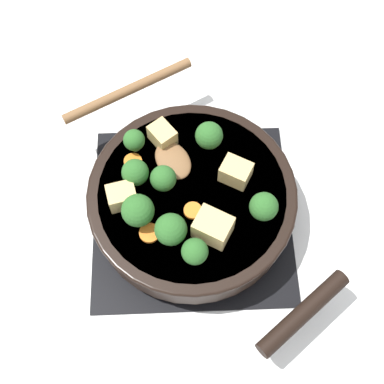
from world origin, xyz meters
name	(u,v)px	position (x,y,z in m)	size (l,w,h in m)	color
ground_plane	(192,215)	(0.00, 0.00, 0.00)	(2.40, 2.40, 0.00)	white
front_burner_grate	(192,212)	(0.00, 0.00, 0.01)	(0.31, 0.31, 0.03)	black
skillet_pan	(193,200)	(0.00, 0.00, 0.06)	(0.39, 0.36, 0.06)	black
wooden_spoon	(147,120)	(0.12, 0.06, 0.09)	(0.23, 0.21, 0.02)	brown
tofu_cube_center_large	(122,196)	(-0.01, 0.10, 0.10)	(0.04, 0.03, 0.03)	#DBB770
tofu_cube_near_handle	(162,135)	(0.09, 0.04, 0.10)	(0.04, 0.03, 0.03)	#DBB770
tofu_cube_east_chunk	(236,172)	(0.02, -0.06, 0.10)	(0.04, 0.03, 0.03)	#DBB770
tofu_cube_west_chunk	(213,227)	(-0.06, -0.03, 0.10)	(0.05, 0.04, 0.04)	#DBB770
broccoli_floret_near_spoon	(135,173)	(0.02, 0.08, 0.11)	(0.04, 0.04, 0.05)	#709956
broccoli_floret_center_top	(209,136)	(0.08, -0.03, 0.11)	(0.04, 0.04, 0.05)	#709956
broccoli_floret_east_rim	(138,211)	(-0.04, 0.08, 0.11)	(0.05, 0.05, 0.05)	#709956
broccoli_floret_west_rim	(134,140)	(0.08, 0.08, 0.11)	(0.03, 0.03, 0.04)	#709956
broccoli_floret_north_edge	(171,230)	(-0.07, 0.03, 0.11)	(0.04, 0.04, 0.05)	#709956
broccoli_floret_south_cluster	(198,251)	(-0.10, 0.00, 0.11)	(0.04, 0.04, 0.04)	#709956
broccoli_floret_mid_floret	(264,207)	(-0.04, -0.10, 0.11)	(0.04, 0.04, 0.05)	#709956
broccoli_floret_small_inner	(163,179)	(0.01, 0.04, 0.11)	(0.04, 0.04, 0.05)	#709956
carrot_slice_orange_thin	(150,233)	(-0.06, 0.06, 0.09)	(0.03, 0.03, 0.01)	orange
carrot_slice_near_center	(195,210)	(-0.03, 0.00, 0.09)	(0.03, 0.03, 0.01)	orange
carrot_slice_edge_slice	(133,162)	(0.05, 0.09, 0.09)	(0.03, 0.03, 0.01)	orange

